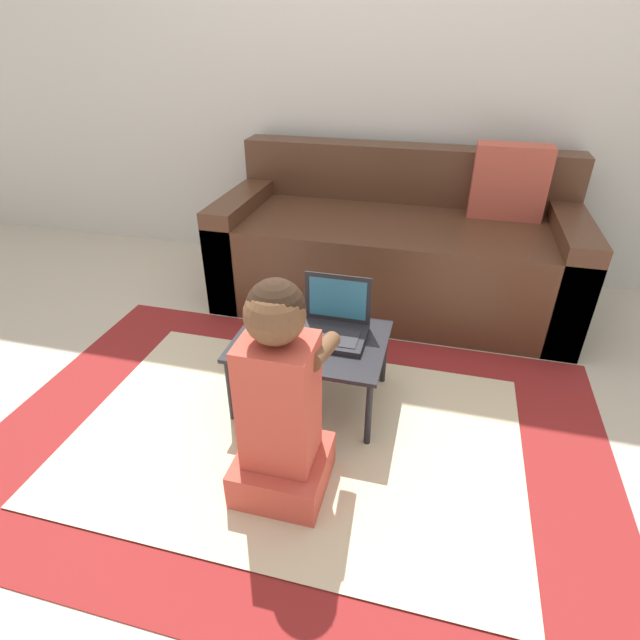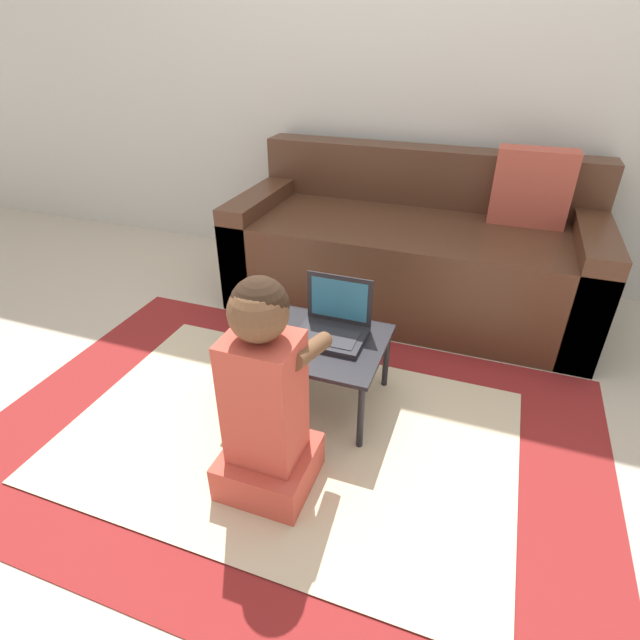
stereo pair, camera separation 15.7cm
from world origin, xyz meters
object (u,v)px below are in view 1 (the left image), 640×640
at_px(person_seated, 280,403).
at_px(computer_mouse, 276,332).
at_px(laptop, 333,326).
at_px(couch, 397,249).
at_px(laptop_desk, 311,346).

bearing_deg(person_seated, computer_mouse, 110.82).
xyz_separation_m(computer_mouse, person_seated, (0.16, -0.43, 0.03)).
bearing_deg(laptop, person_seated, -95.42).
bearing_deg(person_seated, couch, 82.93).
relative_size(laptop, computer_mouse, 2.78).
xyz_separation_m(couch, laptop_desk, (-0.21, -0.99, -0.02)).
distance_m(laptop, person_seated, 0.50).
bearing_deg(laptop_desk, person_seated, -86.42).
bearing_deg(laptop_desk, laptop, 34.77).
xyz_separation_m(laptop_desk, laptop, (0.07, 0.05, 0.07)).
xyz_separation_m(laptop, computer_mouse, (-0.21, -0.07, -0.02)).
bearing_deg(computer_mouse, person_seated, -69.18).
bearing_deg(computer_mouse, couch, 71.39).
bearing_deg(computer_mouse, laptop, 17.91).
distance_m(couch, computer_mouse, 1.06).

